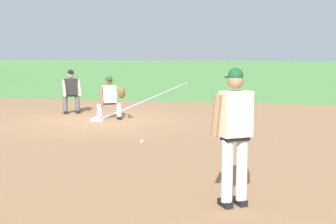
{
  "coord_description": "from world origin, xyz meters",
  "views": [
    {
      "loc": [
        -13.11,
        -4.75,
        2.09
      ],
      "look_at": [
        -4.9,
        -3.1,
        0.98
      ],
      "focal_mm": 50.0,
      "sensor_mm": 36.0,
      "label": 1
    }
  ],
  "objects_px": {
    "first_base_bag": "(99,119)",
    "baseball": "(142,142)",
    "first_baseman": "(110,96)",
    "pitcher": "(235,129)",
    "umpire": "(71,90)"
  },
  "relations": [
    {
      "from": "first_base_bag",
      "to": "baseball",
      "type": "bearing_deg",
      "value": -145.07
    },
    {
      "from": "pitcher",
      "to": "umpire",
      "type": "bearing_deg",
      "value": 35.17
    },
    {
      "from": "baseball",
      "to": "umpire",
      "type": "distance_m",
      "value": 5.69
    },
    {
      "from": "baseball",
      "to": "first_baseman",
      "type": "xyz_separation_m",
      "value": [
        3.24,
        1.82,
        0.69
      ]
    },
    {
      "from": "baseball",
      "to": "pitcher",
      "type": "height_order",
      "value": "pitcher"
    },
    {
      "from": "pitcher",
      "to": "umpire",
      "type": "xyz_separation_m",
      "value": [
        8.29,
        5.84,
        -0.27
      ]
    },
    {
      "from": "first_base_bag",
      "to": "first_baseman",
      "type": "distance_m",
      "value": 0.78
    },
    {
      "from": "pitcher",
      "to": "first_baseman",
      "type": "xyz_separation_m",
      "value": [
        7.15,
        4.11,
        -0.33
      ]
    },
    {
      "from": "baseball",
      "to": "pitcher",
      "type": "distance_m",
      "value": 4.65
    },
    {
      "from": "first_base_bag",
      "to": "baseball",
      "type": "distance_m",
      "value": 3.7
    },
    {
      "from": "first_base_bag",
      "to": "umpire",
      "type": "relative_size",
      "value": 0.26
    },
    {
      "from": "first_base_bag",
      "to": "baseball",
      "type": "relative_size",
      "value": 5.14
    },
    {
      "from": "first_base_bag",
      "to": "baseball",
      "type": "height_order",
      "value": "first_base_bag"
    },
    {
      "from": "first_baseman",
      "to": "umpire",
      "type": "bearing_deg",
      "value": 56.68
    },
    {
      "from": "first_baseman",
      "to": "umpire",
      "type": "distance_m",
      "value": 2.08
    }
  ]
}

